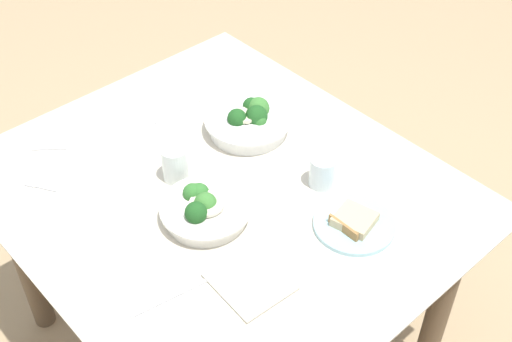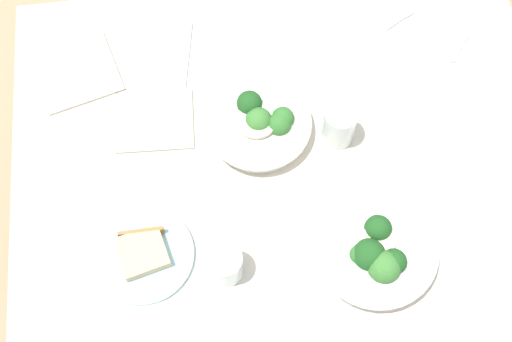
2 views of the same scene
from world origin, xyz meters
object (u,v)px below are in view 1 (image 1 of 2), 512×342
(bread_side_plate, at_px, (354,223))
(water_glass_side, at_px, (323,172))
(napkin_folded_lower, at_px, (250,282))
(table_knife_right, at_px, (171,297))
(fork_by_far_bowl, at_px, (39,187))
(broccoli_bowl_far, at_px, (249,121))
(table_knife_left, at_px, (176,112))
(broccoli_bowl_near, at_px, (204,209))
(fork_by_near_bowl, at_px, (51,149))
(water_glass_center, at_px, (175,164))

(bread_side_plate, relative_size, water_glass_side, 2.36)
(bread_side_plate, height_order, napkin_folded_lower, bread_side_plate)
(table_knife_right, xyz_separation_m, napkin_folded_lower, (0.09, 0.16, 0.00))
(table_knife_right, bearing_deg, bread_side_plate, -5.17)
(fork_by_far_bowl, bearing_deg, broccoli_bowl_far, -139.21)
(table_knife_left, xyz_separation_m, napkin_folded_lower, (0.64, -0.27, 0.00))
(broccoli_bowl_near, relative_size, bread_side_plate, 1.13)
(table_knife_right, bearing_deg, fork_by_near_bowl, 94.79)
(broccoli_bowl_far, xyz_separation_m, bread_side_plate, (0.47, -0.06, -0.02))
(water_glass_center, xyz_separation_m, table_knife_right, (0.32, -0.26, -0.05))
(napkin_folded_lower, bearing_deg, fork_by_near_bowl, -172.31)
(fork_by_near_bowl, distance_m, table_knife_left, 0.38)
(broccoli_bowl_near, height_order, napkin_folded_lower, broccoli_bowl_near)
(table_knife_right, bearing_deg, broccoli_bowl_far, 42.12)
(napkin_folded_lower, bearing_deg, water_glass_center, 166.99)
(bread_side_plate, height_order, fork_by_far_bowl, bread_side_plate)
(broccoli_bowl_far, bearing_deg, broccoli_bowl_near, -59.53)
(bread_side_plate, xyz_separation_m, napkin_folded_lower, (-0.04, -0.32, -0.01))
(fork_by_far_bowl, distance_m, fork_by_near_bowl, 0.16)
(bread_side_plate, xyz_separation_m, table_knife_left, (-0.69, -0.05, -0.01))
(water_glass_center, height_order, fork_by_near_bowl, water_glass_center)
(broccoli_bowl_far, xyz_separation_m, fork_by_far_bowl, (-0.20, -0.59, -0.03))
(water_glass_side, distance_m, table_knife_right, 0.54)
(table_knife_right, height_order, napkin_folded_lower, napkin_folded_lower)
(water_glass_center, bearing_deg, fork_by_far_bowl, -126.08)
(water_glass_side, relative_size, fork_by_far_bowl, 0.99)
(fork_by_far_bowl, relative_size, table_knife_left, 0.49)
(bread_side_plate, distance_m, fork_by_far_bowl, 0.85)
(table_knife_right, bearing_deg, napkin_folded_lower, -18.42)
(broccoli_bowl_near, distance_m, fork_by_far_bowl, 0.47)
(water_glass_center, height_order, water_glass_side, water_glass_center)
(water_glass_center, distance_m, table_knife_left, 0.30)
(table_knife_left, bearing_deg, bread_side_plate, 93.97)
(bread_side_plate, height_order, table_knife_right, bread_side_plate)
(water_glass_side, height_order, napkin_folded_lower, water_glass_side)
(fork_by_far_bowl, xyz_separation_m, table_knife_right, (0.54, 0.04, -0.00))
(bread_side_plate, xyz_separation_m, table_knife_right, (-0.13, -0.48, -0.01))
(water_glass_center, bearing_deg, napkin_folded_lower, -13.01)
(broccoli_bowl_near, relative_size, table_knife_right, 1.16)
(broccoli_bowl_far, bearing_deg, water_glass_center, -85.70)
(fork_by_far_bowl, bearing_deg, water_glass_side, -161.69)
(broccoli_bowl_far, height_order, fork_by_far_bowl, broccoli_bowl_far)
(table_knife_left, height_order, napkin_folded_lower, napkin_folded_lower)
(table_knife_left, bearing_deg, napkin_folded_lower, 67.35)
(broccoli_bowl_near, xyz_separation_m, napkin_folded_lower, (0.24, -0.06, -0.03))
(table_knife_left, bearing_deg, broccoli_bowl_near, 62.39)
(fork_by_far_bowl, distance_m, table_knife_right, 0.54)
(water_glass_center, height_order, fork_by_far_bowl, water_glass_center)
(bread_side_plate, xyz_separation_m, water_glass_center, (-0.45, -0.22, 0.04))
(fork_by_far_bowl, distance_m, table_knife_left, 0.48)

